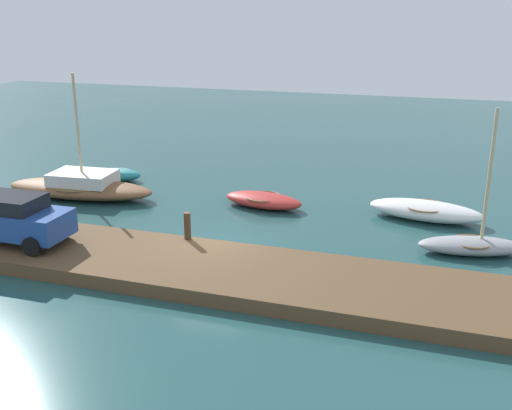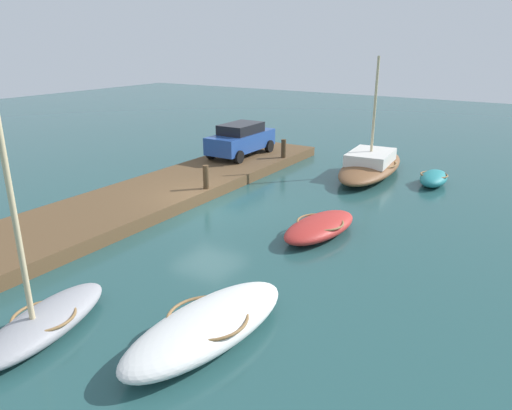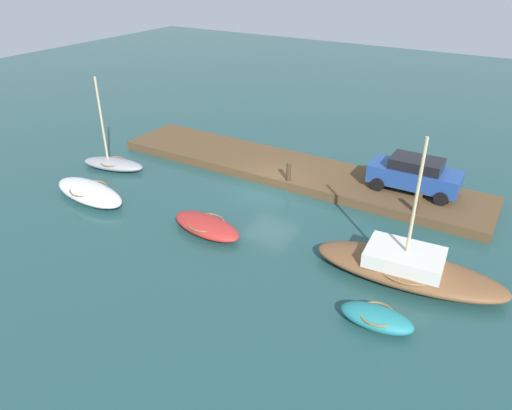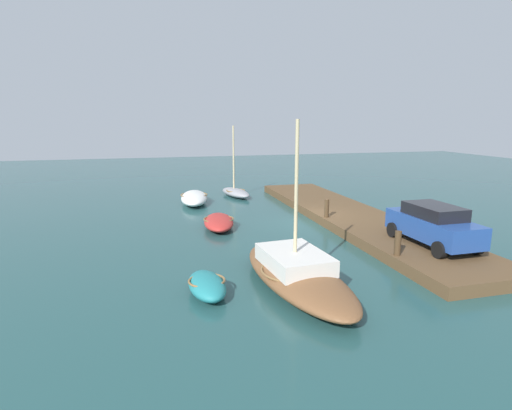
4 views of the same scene
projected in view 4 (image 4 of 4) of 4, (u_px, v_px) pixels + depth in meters
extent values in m
plane|color=#234C4C|center=(311.00, 223.00, 22.38)|extent=(84.00, 84.00, 0.00)
cube|color=brown|center=(350.00, 217.00, 22.91)|extent=(20.48, 3.92, 0.46)
ellipsoid|color=brown|center=(297.00, 276.00, 13.83)|extent=(7.09, 2.91, 0.78)
torus|color=olive|center=(297.00, 270.00, 13.78)|extent=(2.61, 2.61, 0.07)
cube|color=silver|center=(294.00, 259.00, 13.91)|extent=(2.87, 2.06, 0.55)
cylinder|color=#C6B284|center=(296.00, 196.00, 13.43)|extent=(0.12, 0.12, 4.89)
ellipsoid|color=#B72D28|center=(219.00, 222.00, 21.38)|extent=(3.64, 1.94, 0.61)
torus|color=olive|center=(219.00, 219.00, 21.35)|extent=(1.76, 1.76, 0.07)
ellipsoid|color=#939399|center=(236.00, 193.00, 30.00)|extent=(3.82, 2.07, 0.58)
torus|color=olive|center=(236.00, 190.00, 29.97)|extent=(1.64, 1.64, 0.07)
cylinder|color=#C6B284|center=(234.00, 158.00, 29.76)|extent=(0.12, 0.12, 4.59)
ellipsoid|color=teal|center=(207.00, 285.00, 13.25)|extent=(2.45, 1.26, 0.61)
torus|color=olive|center=(207.00, 281.00, 13.22)|extent=(1.26, 1.26, 0.07)
ellipsoid|color=white|center=(194.00, 198.00, 27.55)|extent=(4.68, 2.22, 0.76)
torus|color=olive|center=(194.00, 195.00, 27.51)|extent=(1.97, 1.97, 0.07)
cylinder|color=#47331E|center=(398.00, 243.00, 15.63)|extent=(0.25, 0.25, 0.94)
cylinder|color=#47331E|center=(327.00, 208.00, 21.69)|extent=(0.24, 0.24, 0.96)
cube|color=#234793|center=(433.00, 227.00, 16.83)|extent=(4.22, 1.74, 0.86)
cube|color=black|center=(434.00, 211.00, 16.69)|extent=(2.37, 1.51, 0.49)
cylinder|color=black|center=(393.00, 230.00, 18.08)|extent=(0.64, 0.23, 0.64)
cylinder|color=black|center=(426.00, 227.00, 18.53)|extent=(0.64, 0.23, 0.64)
cylinder|color=black|center=(439.00, 250.00, 15.31)|extent=(0.64, 0.23, 0.64)
cylinder|color=black|center=(477.00, 246.00, 15.75)|extent=(0.64, 0.23, 0.64)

